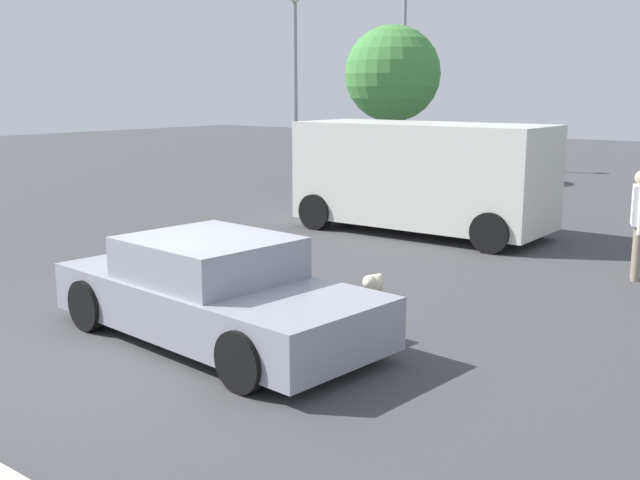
{
  "coord_description": "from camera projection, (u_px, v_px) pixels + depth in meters",
  "views": [
    {
      "loc": [
        6.66,
        -5.72,
        2.94
      ],
      "look_at": [
        0.33,
        2.27,
        0.9
      ],
      "focal_mm": 42.31,
      "sensor_mm": 36.0,
      "label": 1
    }
  ],
  "objects": [
    {
      "name": "ground_plane",
      "position": [
        181.0,
        339.0,
        9.02
      ],
      "size": [
        80.0,
        80.0,
        0.0
      ],
      "primitive_type": "plane",
      "color": "#424244"
    },
    {
      "name": "sedan_foreground",
      "position": [
        214.0,
        293.0,
        8.93
      ],
      "size": [
        4.4,
        2.17,
        1.23
      ],
      "rotation": [
        0.0,
        0.0,
        -0.08
      ],
      "color": "gray",
      "rests_on": "ground_plane"
    },
    {
      "name": "dog",
      "position": [
        373.0,
        283.0,
        10.66
      ],
      "size": [
        0.33,
        0.59,
        0.41
      ],
      "rotation": [
        0.0,
        0.0,
        4.99
      ],
      "color": "beige",
      "rests_on": "ground_plane"
    },
    {
      "name": "van_white",
      "position": [
        422.0,
        174.0,
        15.49
      ],
      "size": [
        5.26,
        2.31,
        2.27
      ],
      "rotation": [
        0.0,
        0.0,
        0.02
      ],
      "color": "silver",
      "rests_on": "ground_plane"
    },
    {
      "name": "pedestrian",
      "position": [
        640.0,
        215.0,
        11.66
      ],
      "size": [
        0.36,
        0.54,
        1.73
      ],
      "rotation": [
        0.0,
        0.0,
        3.48
      ],
      "color": "gray",
      "rests_on": "ground_plane"
    },
    {
      "name": "light_post_near",
      "position": [
        404.0,
        40.0,
        27.05
      ],
      "size": [
        0.44,
        0.44,
        6.97
      ],
      "color": "gray",
      "rests_on": "ground_plane"
    },
    {
      "name": "light_post_mid",
      "position": [
        295.0,
        51.0,
        24.49
      ],
      "size": [
        0.44,
        0.44,
        6.13
      ],
      "color": "gray",
      "rests_on": "ground_plane"
    },
    {
      "name": "tree_back_left",
      "position": [
        392.0,
        74.0,
        24.13
      ],
      "size": [
        3.07,
        3.07,
        4.98
      ],
      "color": "brown",
      "rests_on": "ground_plane"
    }
  ]
}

